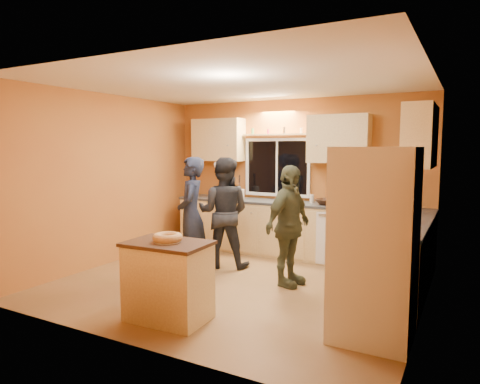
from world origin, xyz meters
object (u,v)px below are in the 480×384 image
Objects in this scene: island at (168,280)px; person_center at (224,212)px; refrigerator at (374,244)px; person_right at (289,226)px; person_left at (191,214)px.

person_center is at bearing 101.83° from island.
refrigerator is 1.09× the size of person_center.
island is at bearing -163.98° from refrigerator.
island is 0.53× the size of person_center.
person_left is at bearing 102.36° from person_right.
person_left is at bearing 36.86° from person_center.
refrigerator is at bearing 13.34° from island.
person_right is (-1.29, 1.08, -0.12)m from refrigerator.
person_center is at bearing 149.73° from refrigerator.
refrigerator reaches higher than person_right.
island is (-1.96, -0.56, -0.48)m from refrigerator.
refrigerator is 2.87m from person_center.
person_center is (-2.48, 1.45, -0.08)m from refrigerator.
refrigerator is 2.05× the size of island.
island is 2.11m from person_center.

